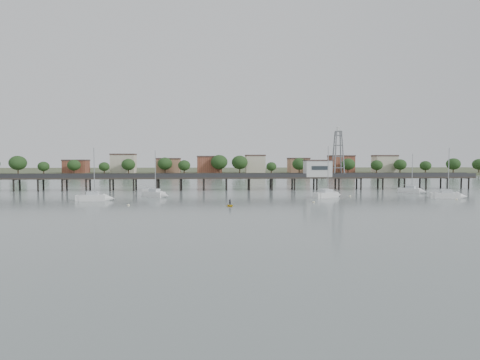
# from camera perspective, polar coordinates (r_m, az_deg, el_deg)

# --- Properties ---
(ground_plane) EXTENTS (500.00, 500.00, 0.00)m
(ground_plane) POSITION_cam_1_polar(r_m,az_deg,el_deg) (64.29, 2.77, -5.52)
(ground_plane) COLOR slate
(ground_plane) RESTS_ON ground
(pier) EXTENTS (150.00, 5.00, 5.50)m
(pier) POSITION_cam_1_polar(r_m,az_deg,el_deg) (123.51, -0.34, 0.34)
(pier) COLOR #2D2823
(pier) RESTS_ON ground
(pier_building) EXTENTS (8.40, 5.40, 5.30)m
(pier_building) POSITION_cam_1_polar(r_m,az_deg,el_deg) (127.33, 10.97, 1.66)
(pier_building) COLOR silver
(pier_building) RESTS_ON ground
(lattice_tower) EXTENTS (3.20, 3.20, 15.50)m
(lattice_tower) POSITION_cam_1_polar(r_m,az_deg,el_deg) (129.10, 13.78, 3.61)
(lattice_tower) COLOR slate
(lattice_tower) RESTS_ON ground
(sailboat_e) EXTENTS (6.54, 6.11, 11.59)m
(sailboat_e) POSITION_cam_1_polar(r_m,az_deg,el_deg) (122.40, 23.53, -1.41)
(sailboat_e) COLOR white
(sailboat_e) RESTS_ON ground
(sailboat_c) EXTENTS (8.19, 6.05, 13.37)m
(sailboat_c) POSITION_cam_1_polar(r_m,az_deg,el_deg) (102.54, 12.71, -2.04)
(sailboat_c) COLOR white
(sailboat_c) RESTS_ON ground
(sailboat_d) EXTENTS (8.06, 3.90, 12.85)m
(sailboat_d) POSITION_cam_1_polar(r_m,az_deg,el_deg) (110.45, 27.85, -1.96)
(sailboat_d) COLOR white
(sailboat_d) RESTS_ON ground
(sailboat_a) EXTENTS (7.83, 2.81, 12.75)m
(sailboat_a) POSITION_cam_1_polar(r_m,az_deg,el_deg) (97.46, -19.52, -2.40)
(sailboat_a) COLOR white
(sailboat_a) RESTS_ON ground
(sailboat_b) EXTENTS (7.32, 5.90, 12.28)m
(sailboat_b) POSITION_cam_1_polar(r_m,az_deg,el_deg) (102.46, -11.62, -2.03)
(sailboat_b) COLOR white
(sailboat_b) RESTS_ON ground
(white_tender) EXTENTS (4.13, 2.31, 1.52)m
(white_tender) POSITION_cam_1_polar(r_m,az_deg,el_deg) (118.73, -12.79, -1.45)
(white_tender) COLOR white
(white_tender) RESTS_ON ground
(yellow_dinghy) EXTENTS (1.82, 0.70, 2.48)m
(yellow_dinghy) POSITION_cam_1_polar(r_m,az_deg,el_deg) (81.08, -1.44, -3.75)
(yellow_dinghy) COLOR yellow
(yellow_dinghy) RESTS_ON ground
(dinghy_occupant) EXTENTS (0.78, 1.32, 0.30)m
(dinghy_occupant) POSITION_cam_1_polar(r_m,az_deg,el_deg) (81.08, -1.44, -3.75)
(dinghy_occupant) COLOR black
(dinghy_occupant) RESTS_ON ground
(mooring_buoys) EXTENTS (83.33, 18.55, 0.39)m
(mooring_buoys) POSITION_cam_1_polar(r_m,az_deg,el_deg) (93.39, 4.87, -2.81)
(mooring_buoys) COLOR #FBF2C3
(mooring_buoys) RESTS_ON ground
(far_shore) EXTENTS (500.00, 170.00, 10.40)m
(far_shore) POSITION_cam_1_polar(r_m,az_deg,el_deg) (302.96, -2.24, 1.38)
(far_shore) COLOR #475133
(far_shore) RESTS_ON ground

